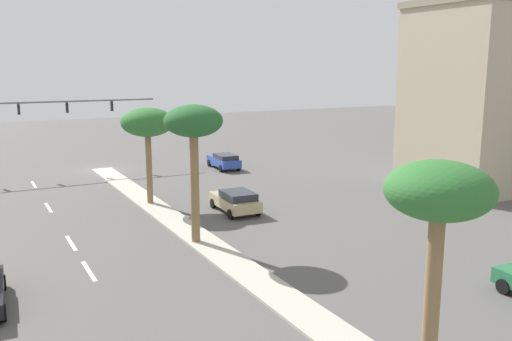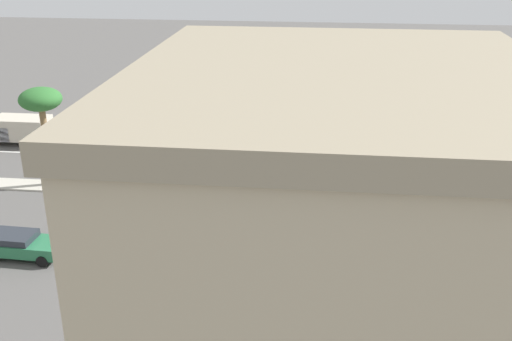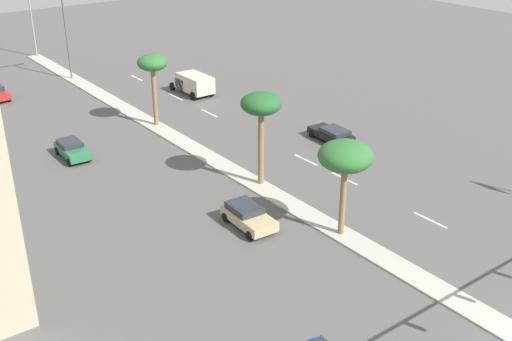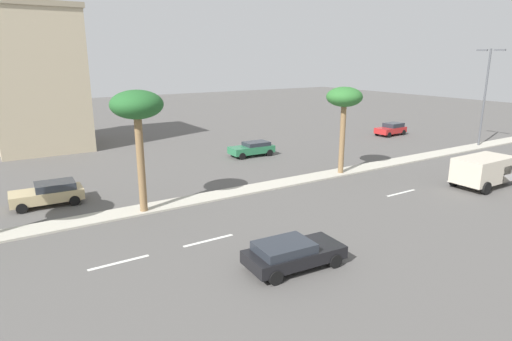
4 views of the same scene
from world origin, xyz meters
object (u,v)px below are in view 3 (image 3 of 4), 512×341
(street_lamp_right, at_px, (66,30))
(palm_tree_mid, at_px, (261,107))
(street_lamp_mid, at_px, (31,13))
(palm_tree_center, at_px, (152,65))
(palm_tree_far, at_px, (346,158))
(sedan_green_mid, at_px, (72,149))
(sedan_tan_front, at_px, (248,216))
(sedan_black_inboard, at_px, (332,134))
(box_truck, at_px, (193,83))

(street_lamp_right, bearing_deg, palm_tree_mid, -89.14)
(street_lamp_mid, bearing_deg, palm_tree_mid, -89.90)
(street_lamp_right, relative_size, street_lamp_mid, 1.01)
(palm_tree_center, height_order, street_lamp_mid, street_lamp_mid)
(palm_tree_far, xyz_separation_m, sedan_green_mid, (-9.15, 23.05, -4.81))
(street_lamp_mid, xyz_separation_m, sedan_tan_front, (-4.55, -54.37, -5.06))
(palm_tree_far, distance_m, sedan_black_inboard, 17.30)
(palm_tree_mid, height_order, palm_tree_center, palm_tree_mid)
(sedan_tan_front, bearing_deg, street_lamp_right, 84.31)
(palm_tree_mid, xyz_separation_m, sedan_tan_front, (-4.64, -4.62, -5.51))
(palm_tree_mid, bearing_deg, street_lamp_right, 90.86)
(street_lamp_mid, relative_size, sedan_black_inboard, 2.12)
(palm_tree_far, bearing_deg, sedan_green_mid, 111.65)
(street_lamp_mid, bearing_deg, palm_tree_far, -90.30)
(sedan_green_mid, bearing_deg, palm_tree_far, -68.35)
(sedan_tan_front, bearing_deg, palm_tree_mid, 44.89)
(sedan_tan_front, bearing_deg, box_truck, 65.19)
(street_lamp_mid, bearing_deg, palm_tree_center, -90.10)
(palm_tree_mid, xyz_separation_m, sedan_green_mid, (-9.55, 13.82, -5.56))
(palm_tree_far, distance_m, sedan_green_mid, 25.26)
(sedan_tan_front, bearing_deg, sedan_black_inboard, 27.43)
(street_lamp_mid, distance_m, sedan_black_inboard, 47.97)
(palm_tree_mid, distance_m, sedan_black_inboard, 12.37)
(street_lamp_right, bearing_deg, sedan_green_mid, -111.70)
(sedan_tan_front, height_order, sedan_green_mid, sedan_tan_front)
(street_lamp_right, xyz_separation_m, sedan_black_inboard, (11.09, -33.19, -5.18))
(street_lamp_mid, bearing_deg, sedan_green_mid, -104.76)
(palm_tree_mid, xyz_separation_m, sedan_black_inboard, (10.55, 3.26, -5.58))
(palm_tree_far, distance_m, palm_tree_mid, 9.27)
(sedan_tan_front, distance_m, sedan_green_mid, 19.08)
(sedan_black_inboard, height_order, sedan_tan_front, sedan_tan_front)
(palm_tree_mid, relative_size, street_lamp_right, 0.74)
(palm_tree_mid, bearing_deg, sedan_tan_front, -135.11)
(palm_tree_mid, height_order, sedan_green_mid, palm_tree_mid)
(street_lamp_mid, bearing_deg, sedan_black_inboard, -77.12)
(sedan_black_inboard, bearing_deg, sedan_green_mid, 152.28)
(sedan_black_inboard, relative_size, sedan_tan_front, 1.05)
(palm_tree_far, relative_size, street_lamp_mid, 0.67)
(street_lamp_mid, relative_size, sedan_tan_front, 2.23)
(sedan_black_inboard, bearing_deg, street_lamp_right, 108.48)
(street_lamp_right, bearing_deg, palm_tree_far, -89.82)
(sedan_black_inboard, xyz_separation_m, box_truck, (-2.50, 19.56, 0.53))
(street_lamp_right, height_order, sedan_tan_front, street_lamp_right)
(palm_tree_far, relative_size, palm_tree_mid, 0.89)
(sedan_black_inboard, bearing_deg, palm_tree_center, 129.29)
(palm_tree_far, bearing_deg, sedan_black_inboard, 48.78)
(palm_tree_mid, distance_m, sedan_tan_front, 8.56)
(palm_tree_mid, height_order, sedan_black_inboard, palm_tree_mid)
(palm_tree_center, xyz_separation_m, box_truck, (8.19, 6.49, -4.70))
(palm_tree_far, height_order, street_lamp_right, street_lamp_right)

